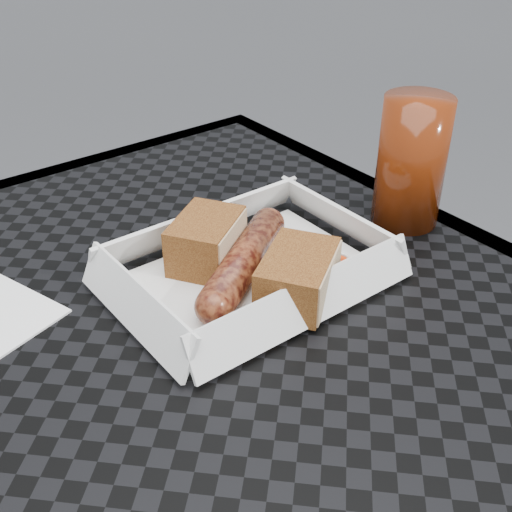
# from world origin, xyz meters

# --- Properties ---
(patio_table) EXTENTS (0.80, 0.80, 0.74)m
(patio_table) POSITION_xyz_m (0.00, 0.00, 0.67)
(patio_table) COLOR black
(patio_table) RESTS_ON ground
(food_tray) EXTENTS (0.22, 0.15, 0.00)m
(food_tray) POSITION_xyz_m (0.15, 0.05, 0.75)
(food_tray) COLOR white
(food_tray) RESTS_ON patio_table
(bratwurst) EXTENTS (0.15, 0.11, 0.03)m
(bratwurst) POSITION_xyz_m (0.14, 0.05, 0.77)
(bratwurst) COLOR brown
(bratwurst) RESTS_ON food_tray
(bread_near) EXTENTS (0.09, 0.09, 0.05)m
(bread_near) POSITION_xyz_m (0.13, 0.09, 0.77)
(bread_near) COLOR brown
(bread_near) RESTS_ON food_tray
(bread_far) EXTENTS (0.10, 0.09, 0.04)m
(bread_far) POSITION_xyz_m (0.16, -0.00, 0.77)
(bread_far) COLOR brown
(bread_far) RESTS_ON food_tray
(veg_garnish) EXTENTS (0.03, 0.03, 0.00)m
(veg_garnish) POSITION_xyz_m (0.22, 0.01, 0.75)
(veg_garnish) COLOR #FF3E0B
(veg_garnish) RESTS_ON food_tray
(drink_glass) EXTENTS (0.07, 0.07, 0.14)m
(drink_glass) POSITION_xyz_m (0.35, 0.04, 0.81)
(drink_glass) COLOR #581C07
(drink_glass) RESTS_ON patio_table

